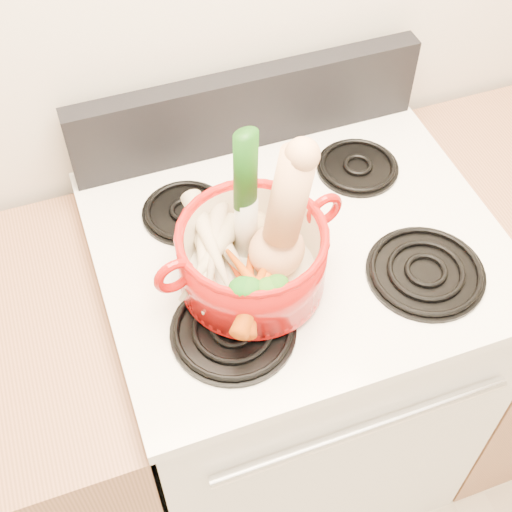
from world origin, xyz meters
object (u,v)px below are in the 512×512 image
object	(u,v)px
stove_body	(290,367)
dutch_oven	(252,258)
squash	(278,218)
leek	(246,194)

from	to	relation	value
stove_body	dutch_oven	world-z (taller)	dutch_oven
squash	leek	size ratio (longest dim) A/B	0.90
leek	dutch_oven	bearing A→B (deg)	-115.23
dutch_oven	squash	world-z (taller)	squash
stove_body	leek	world-z (taller)	leek
squash	dutch_oven	bearing A→B (deg)	149.74
stove_body	leek	size ratio (longest dim) A/B	3.12
dutch_oven	squash	distance (m)	0.10
squash	stove_body	bearing A→B (deg)	21.15
dutch_oven	leek	bearing A→B (deg)	72.29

